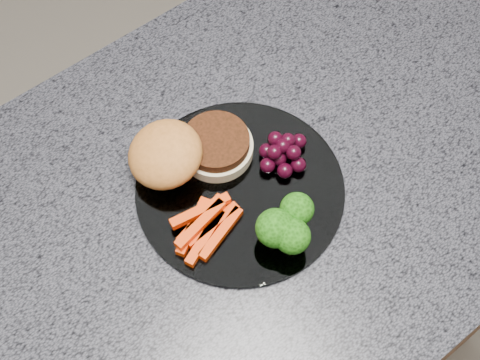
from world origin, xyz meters
The scene contains 7 objects.
island_cabinet centered at (0.00, 0.00, 0.43)m, with size 1.20×0.60×0.86m, color brown.
countertop centered at (0.00, 0.00, 0.88)m, with size 1.20×0.60×0.04m, color #46464F.
plate centered at (0.12, 0.00, 0.90)m, with size 0.26×0.26×0.01m, color white.
burger centered at (0.08, 0.07, 0.93)m, with size 0.17×0.13×0.05m.
carrot_sticks centered at (0.05, -0.02, 0.91)m, with size 0.10×0.07×0.02m.
broccoli centered at (0.12, -0.08, 0.94)m, with size 0.08×0.07×0.06m.
grape_bunch centered at (0.18, 0.00, 0.92)m, with size 0.07×0.06×0.03m.
Camera 1 is at (-0.13, -0.31, 1.63)m, focal length 50.00 mm.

